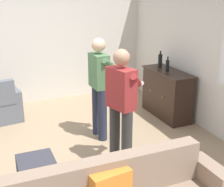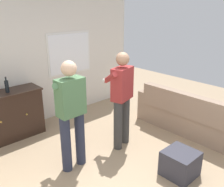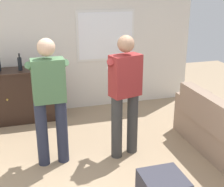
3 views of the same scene
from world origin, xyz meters
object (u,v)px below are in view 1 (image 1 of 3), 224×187
Objects in this scene: ottoman at (37,173)px; person_standing_left at (100,84)px; bottle_wine_green at (160,60)px; person_standing_right at (122,104)px; sideboard_cabinet at (167,94)px; bottle_liquor_amber at (167,65)px.

ottoman is 1.78m from person_standing_left.
bottle_wine_green is 2.31m from person_standing_right.
ottoman is 1.41m from person_standing_right.
bottle_wine_green is 0.20× the size of person_standing_right.
person_standing_right is (0.98, -0.06, 0.00)m from person_standing_left.
bottle_wine_green is at bearing 177.87° from sideboard_cabinet.
bottle_liquor_amber reaches higher than sideboard_cabinet.
bottle_wine_green is 3.38m from ottoman.
person_standing_right is at bearing -3.30° from person_standing_left.
bottle_wine_green is (-0.32, 0.01, 0.59)m from sideboard_cabinet.
person_standing_right is (1.66, -1.60, -0.12)m from bottle_wine_green.
person_standing_right reaches higher than ottoman.
bottle_wine_green is 0.35m from bottle_liquor_amber.
person_standing_left is at bearing -66.23° from bottle_wine_green.
person_standing_right is at bearing 91.85° from ottoman.
bottle_wine_green is at bearing 171.82° from bottle_liquor_amber.
bottle_liquor_amber is at bearing -8.18° from bottle_wine_green.
ottoman is at bearing -88.15° from person_standing_right.
person_standing_right is at bearing -49.93° from sideboard_cabinet.
bottle_wine_green is 1.16× the size of bottle_liquor_amber.
sideboard_cabinet is 4.24× the size of bottle_liquor_amber.
person_standing_left is (-1.02, 1.25, 0.74)m from ottoman.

